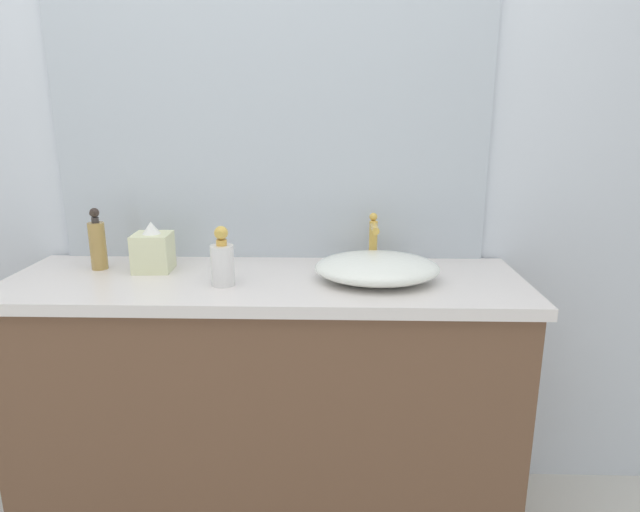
% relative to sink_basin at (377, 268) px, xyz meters
% --- Properties ---
extents(bathroom_wall_rear, '(6.00, 0.06, 2.60)m').
position_rel_sink_basin_xyz_m(bathroom_wall_rear, '(-0.44, 0.32, 0.34)').
color(bathroom_wall_rear, silver).
rests_on(bathroom_wall_rear, ground).
extents(vanity_counter, '(1.66, 0.53, 0.91)m').
position_rel_sink_basin_xyz_m(vanity_counter, '(-0.36, 0.01, -0.50)').
color(vanity_counter, brown).
rests_on(vanity_counter, ground).
extents(wall_mirror_panel, '(1.52, 0.01, 1.09)m').
position_rel_sink_basin_xyz_m(wall_mirror_panel, '(-0.36, 0.28, 0.50)').
color(wall_mirror_panel, '#B2BCC6').
rests_on(wall_mirror_panel, vanity_counter).
extents(sink_basin, '(0.39, 0.32, 0.08)m').
position_rel_sink_basin_xyz_m(sink_basin, '(0.00, 0.00, 0.00)').
color(sink_basin, white).
rests_on(sink_basin, vanity_counter).
extents(faucet, '(0.03, 0.14, 0.18)m').
position_rel_sink_basin_xyz_m(faucet, '(0.00, 0.18, 0.06)').
color(faucet, gold).
rests_on(faucet, vanity_counter).
extents(soap_dispenser, '(0.05, 0.05, 0.21)m').
position_rel_sink_basin_xyz_m(soap_dispenser, '(-0.93, 0.10, 0.05)').
color(soap_dispenser, '#A98646').
rests_on(soap_dispenser, vanity_counter).
extents(lotion_bottle, '(0.07, 0.07, 0.19)m').
position_rel_sink_basin_xyz_m(lotion_bottle, '(-0.48, -0.06, 0.03)').
color(lotion_bottle, silver).
rests_on(lotion_bottle, vanity_counter).
extents(tissue_box, '(0.13, 0.13, 0.17)m').
position_rel_sink_basin_xyz_m(tissue_box, '(-0.74, 0.09, 0.03)').
color(tissue_box, beige).
rests_on(tissue_box, vanity_counter).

